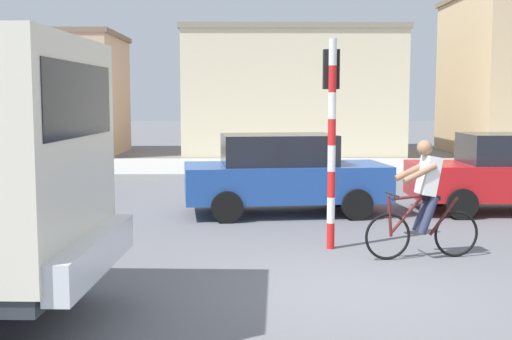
% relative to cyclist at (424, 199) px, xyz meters
% --- Properties ---
extents(ground_plane, '(120.00, 120.00, 0.00)m').
position_rel_cyclist_xyz_m(ground_plane, '(-1.30, -1.65, -0.86)').
color(ground_plane, slate).
extents(sidewalk_far, '(80.00, 5.00, 0.16)m').
position_rel_cyclist_xyz_m(sidewalk_far, '(-1.30, 11.91, -0.78)').
color(sidewalk_far, '#ADADA8').
rests_on(sidewalk_far, ground).
extents(cyclist, '(1.71, 0.55, 1.72)m').
position_rel_cyclist_xyz_m(cyclist, '(0.00, 0.00, 0.00)').
color(cyclist, black).
rests_on(cyclist, ground).
extents(traffic_light_pole, '(0.24, 0.43, 3.20)m').
position_rel_cyclist_xyz_m(traffic_light_pole, '(-1.26, 0.72, 1.20)').
color(traffic_light_pole, red).
rests_on(traffic_light_pole, ground).
extents(car_far_side, '(4.17, 2.21, 1.60)m').
position_rel_cyclist_xyz_m(car_far_side, '(-1.84, 3.76, -0.05)').
color(car_far_side, '#234C9E').
rests_on(car_far_side, ground).
extents(building_mid_block, '(8.34, 7.93, 4.99)m').
position_rel_cyclist_xyz_m(building_mid_block, '(-0.92, 18.35, 1.63)').
color(building_mid_block, beige).
rests_on(building_mid_block, ground).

